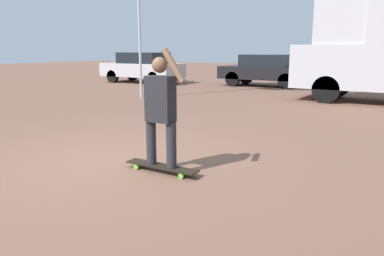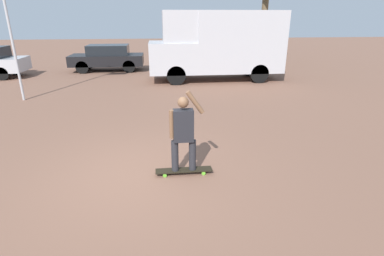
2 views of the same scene
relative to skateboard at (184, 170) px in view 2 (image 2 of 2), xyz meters
name	(u,v)px [view 2 (image 2 of 2)]	position (x,y,z in m)	size (l,w,h in m)	color
ground_plane	(141,175)	(-0.87, 0.06, -0.08)	(80.00, 80.00, 0.00)	brown
skateboard	(184,170)	(0.00, 0.00, 0.00)	(1.13, 0.22, 0.09)	black
person_skateboarder	(183,130)	(0.00, 0.00, 0.86)	(0.67, 0.22, 1.62)	#28282D
camper_van	(219,43)	(2.53, 9.36, 1.69)	(6.36, 2.11, 3.25)	black
parked_car_black	(108,57)	(-3.29, 12.74, 0.70)	(4.10, 1.79, 1.47)	black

